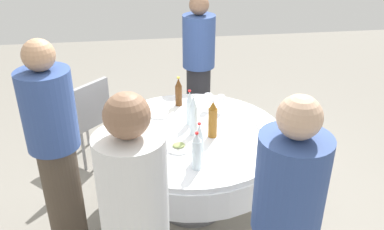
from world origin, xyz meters
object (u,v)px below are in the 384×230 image
(bottle_clear_left, at_px, (193,116))
(wine_glass_left, at_px, (221,100))
(person_rear, at_px, (56,153))
(bottle_amber_right, at_px, (213,120))
(wine_glass_right, at_px, (155,150))
(dining_table, at_px, (192,148))
(bottle_brown_front, at_px, (179,92))
(bottle_clear_rear, at_px, (200,142))
(plate_mid, at_px, (179,147))
(wine_glass_front, at_px, (208,98))
(chair_front, at_px, (87,114))
(bottle_clear_near, at_px, (197,152))
(plate_far, at_px, (160,112))
(person_left, at_px, (199,66))
(bottle_clear_inner, at_px, (190,108))

(bottle_clear_left, distance_m, wine_glass_left, 0.47)
(wine_glass_left, xyz_separation_m, person_rear, (1.27, 0.69, 0.01))
(bottle_amber_right, bearing_deg, wine_glass_right, 32.65)
(dining_table, relative_size, bottle_brown_front, 5.55)
(person_rear, bearing_deg, bottle_clear_rear, -110.63)
(dining_table, distance_m, plate_mid, 0.30)
(wine_glass_front, height_order, chair_front, wine_glass_front)
(dining_table, xyz_separation_m, bottle_clear_near, (0.04, 0.49, 0.28))
(bottle_clear_left, relative_size, chair_front, 0.39)
(bottle_clear_left, relative_size, bottle_brown_front, 1.26)
(bottle_clear_left, height_order, wine_glass_left, bottle_clear_left)
(plate_mid, height_order, chair_front, chair_front)
(wine_glass_left, bearing_deg, bottle_clear_left, 51.26)
(dining_table, xyz_separation_m, bottle_amber_right, (-0.15, 0.08, 0.29))
(plate_far, bearing_deg, chair_front, -36.34)
(bottle_clear_rear, distance_m, wine_glass_left, 0.76)
(bottle_clear_near, relative_size, person_left, 0.18)
(bottle_clear_near, distance_m, wine_glass_front, 0.91)
(wine_glass_left, xyz_separation_m, person_left, (0.05, -0.95, -0.04))
(wine_glass_right, bearing_deg, bottle_clear_near, 156.50)
(wine_glass_front, bearing_deg, chair_front, -23.73)
(dining_table, bearing_deg, bottle_clear_inner, -90.49)
(bottle_clear_inner, xyz_separation_m, bottle_clear_rear, (-0.00, 0.51, -0.01))
(bottle_brown_front, relative_size, wine_glass_left, 1.81)
(bottle_amber_right, bearing_deg, plate_mid, 26.21)
(wine_glass_right, xyz_separation_m, wine_glass_front, (-0.50, -0.76, 0.01))
(bottle_clear_left, bearing_deg, person_rear, 18.76)
(dining_table, height_order, bottle_amber_right, bottle_amber_right)
(plate_far, bearing_deg, wine_glass_right, 84.00)
(bottle_amber_right, xyz_separation_m, chair_front, (1.06, -0.95, -0.37))
(bottle_amber_right, relative_size, plate_mid, 1.52)
(bottle_amber_right, relative_size, bottle_brown_front, 1.14)
(wine_glass_right, bearing_deg, bottle_amber_right, -147.35)
(bottle_clear_left, bearing_deg, bottle_clear_inner, -88.37)
(person_left, bearing_deg, dining_table, -90.00)
(bottle_amber_right, bearing_deg, bottle_brown_front, -71.28)
(plate_far, relative_size, person_rear, 0.15)
(plate_mid, bearing_deg, bottle_clear_inner, -109.87)
(bottle_clear_inner, xyz_separation_m, person_left, (-0.25, -1.14, -0.07))
(bottle_clear_inner, relative_size, wine_glass_front, 2.06)
(bottle_clear_left, relative_size, wine_glass_front, 2.32)
(bottle_clear_near, xyz_separation_m, wine_glass_front, (-0.23, -0.88, -0.02))
(bottle_clear_near, height_order, person_rear, person_rear)
(dining_table, xyz_separation_m, chair_front, (0.91, -0.87, -0.08))
(bottle_clear_left, distance_m, wine_glass_front, 0.46)
(person_rear, xyz_separation_m, person_left, (-1.22, -1.64, -0.05))
(wine_glass_right, height_order, person_left, person_left)
(wine_glass_left, relative_size, person_left, 0.10)
(chair_front, bearing_deg, plate_far, -82.78)
(bottle_clear_inner, bearing_deg, bottle_clear_left, 91.63)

